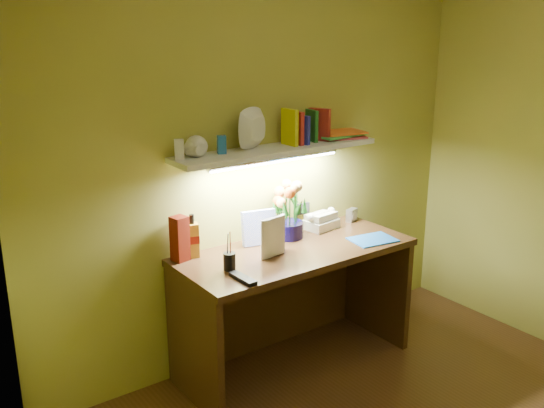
{
  "coord_description": "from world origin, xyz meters",
  "views": [
    {
      "loc": [
        -2.02,
        -1.37,
        1.99
      ],
      "look_at": [
        -0.06,
        1.35,
        0.99
      ],
      "focal_mm": 40.0,
      "sensor_mm": 36.0,
      "label": 1
    }
  ],
  "objects_px": {
    "telephone": "(321,219)",
    "whisky_bottle": "(192,236)",
    "desk": "(295,308)",
    "flower_bouquet": "(288,211)",
    "desk_clock": "(352,215)"
  },
  "relations": [
    {
      "from": "whisky_bottle",
      "to": "telephone",
      "type": "bearing_deg",
      "value": -3.1
    },
    {
      "from": "flower_bouquet",
      "to": "desk_clock",
      "type": "xyz_separation_m",
      "value": [
        0.52,
        -0.0,
        -0.12
      ]
    },
    {
      "from": "desk",
      "to": "desk_clock",
      "type": "relative_size",
      "value": 16.66
    },
    {
      "from": "whisky_bottle",
      "to": "flower_bouquet",
      "type": "bearing_deg",
      "value": -4.82
    },
    {
      "from": "desk",
      "to": "telephone",
      "type": "bearing_deg",
      "value": 28.38
    },
    {
      "from": "flower_bouquet",
      "to": "whisky_bottle",
      "type": "bearing_deg",
      "value": 175.18
    },
    {
      "from": "desk",
      "to": "whisky_bottle",
      "type": "distance_m",
      "value": 0.77
    },
    {
      "from": "telephone",
      "to": "whisky_bottle",
      "type": "xyz_separation_m",
      "value": [
        -0.89,
        0.05,
        0.06
      ]
    },
    {
      "from": "whisky_bottle",
      "to": "desk",
      "type": "bearing_deg",
      "value": -23.93
    },
    {
      "from": "flower_bouquet",
      "to": "telephone",
      "type": "height_order",
      "value": "flower_bouquet"
    },
    {
      "from": "desk",
      "to": "telephone",
      "type": "distance_m",
      "value": 0.59
    },
    {
      "from": "telephone",
      "to": "whisky_bottle",
      "type": "bearing_deg",
      "value": 169.42
    },
    {
      "from": "flower_bouquet",
      "to": "desk_clock",
      "type": "bearing_deg",
      "value": -0.17
    },
    {
      "from": "flower_bouquet",
      "to": "desk_clock",
      "type": "height_order",
      "value": "flower_bouquet"
    },
    {
      "from": "flower_bouquet",
      "to": "whisky_bottle",
      "type": "distance_m",
      "value": 0.63
    }
  ]
}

